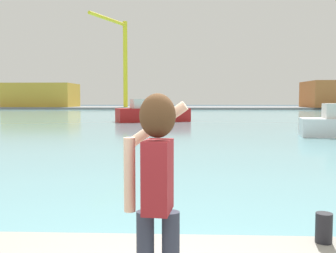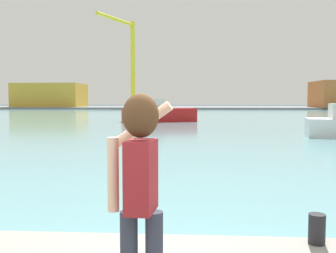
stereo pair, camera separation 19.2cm
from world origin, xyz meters
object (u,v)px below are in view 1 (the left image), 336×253
Objects in this scene: boat_moored at (152,113)px; warehouse_left at (42,95)px; person_photographer at (157,180)px; warehouse_right at (332,94)px; harbor_bollard at (324,228)px; port_crane at (121,54)px.

boat_moored is 63.66m from warehouse_left.
warehouse_left is (-34.58, 90.37, 1.74)m from person_photographer.
warehouse_left is 68.33m from warehouse_right.
warehouse_right reaches higher than person_photographer.
warehouse_left is at bearing 112.32° from harbor_bollard.
port_crane is at bearing 100.91° from harbor_bollard.
warehouse_left reaches higher than person_photographer.
boat_moored is at bearing 11.47° from person_photographer.
warehouse_right is at bearing 69.61° from harbor_bollard.
warehouse_left is 23.45m from port_crane.
harbor_bollard is 0.02× the size of port_crane.
warehouse_left reaches higher than boat_moored.
warehouse_right is (31.82, 85.63, 2.76)m from harbor_bollard.
boat_moored is at bearing -77.35° from port_crane.
harbor_bollard is (1.87, 1.60, -0.89)m from person_photographer.
person_photographer is at bearing -80.53° from port_crane.
warehouse_left is (-36.44, 88.77, 2.63)m from harbor_bollard.
port_crane reaches higher than warehouse_right.
person_photographer is 2.61m from harbor_bollard.
boat_moored reaches higher than person_photographer.
warehouse_left is at bearing 162.53° from port_crane.
harbor_bollard is 84.64m from port_crane.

